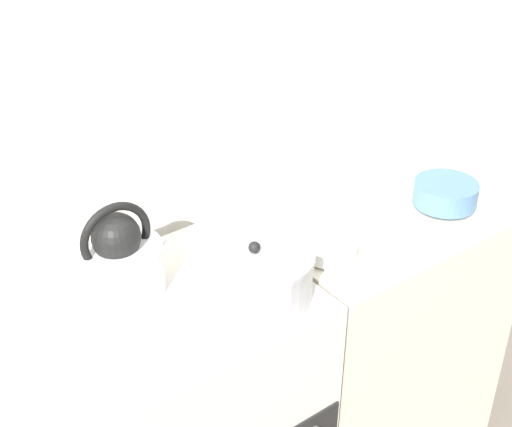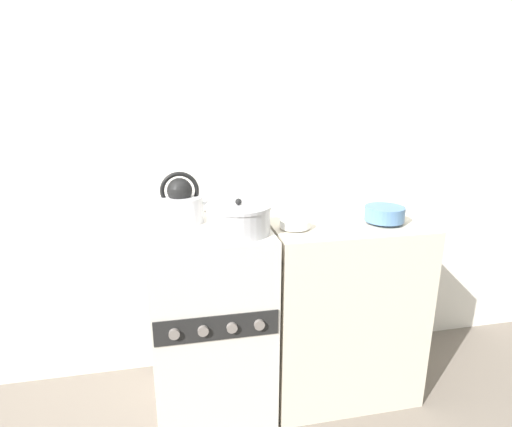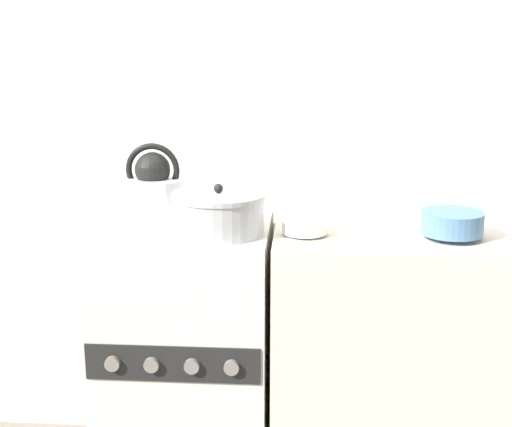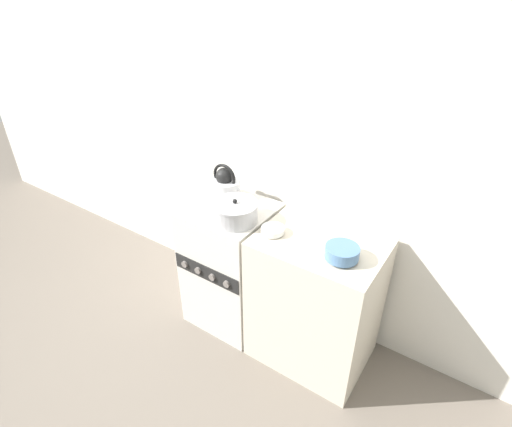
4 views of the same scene
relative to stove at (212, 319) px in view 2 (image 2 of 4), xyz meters
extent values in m
cube|color=silver|center=(0.00, 0.36, 0.79)|extent=(7.00, 0.06, 2.50)
cube|color=beige|center=(0.00, 0.00, 0.00)|extent=(0.53, 0.52, 0.92)
cube|color=black|center=(0.00, -0.26, 0.11)|extent=(0.51, 0.01, 0.11)
cylinder|color=slate|center=(-0.17, -0.27, 0.11)|extent=(0.04, 0.02, 0.04)
cylinder|color=slate|center=(-0.06, -0.27, 0.11)|extent=(0.04, 0.02, 0.04)
cylinder|color=slate|center=(0.06, -0.27, 0.11)|extent=(0.04, 0.02, 0.04)
cylinder|color=slate|center=(0.17, -0.27, 0.11)|extent=(0.04, 0.02, 0.04)
cube|color=beige|center=(0.64, 0.01, 0.00)|extent=(0.72, 0.55, 0.91)
cylinder|color=silver|center=(-0.12, 0.12, 0.52)|extent=(0.21, 0.21, 0.12)
sphere|color=black|center=(-0.12, 0.12, 0.61)|extent=(0.12, 0.12, 0.12)
torus|color=black|center=(-0.12, 0.12, 0.61)|extent=(0.18, 0.02, 0.18)
cone|color=silver|center=(-0.02, 0.12, 0.54)|extent=(0.11, 0.05, 0.08)
cylinder|color=#B2B2B7|center=(0.12, -0.09, 0.51)|extent=(0.27, 0.27, 0.11)
cylinder|color=#B2B2B7|center=(0.12, -0.09, 0.57)|extent=(0.28, 0.28, 0.01)
sphere|color=black|center=(0.12, -0.09, 0.59)|extent=(0.03, 0.03, 0.03)
cylinder|color=#4C729E|center=(0.81, -0.08, 0.46)|extent=(0.08, 0.08, 0.01)
cylinder|color=#4C729E|center=(0.81, -0.08, 0.50)|extent=(0.18, 0.18, 0.07)
cylinder|color=white|center=(0.38, -0.08, 0.46)|extent=(0.06, 0.06, 0.01)
cylinder|color=white|center=(0.38, -0.08, 0.48)|extent=(0.14, 0.14, 0.03)
camera|label=1|loc=(-0.68, -1.17, 1.49)|focal=50.00mm
camera|label=2|loc=(-0.13, -1.70, 1.01)|focal=28.00mm
camera|label=3|loc=(0.37, -2.13, 1.04)|focal=50.00mm
camera|label=4|loc=(1.37, -1.72, 1.75)|focal=28.00mm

